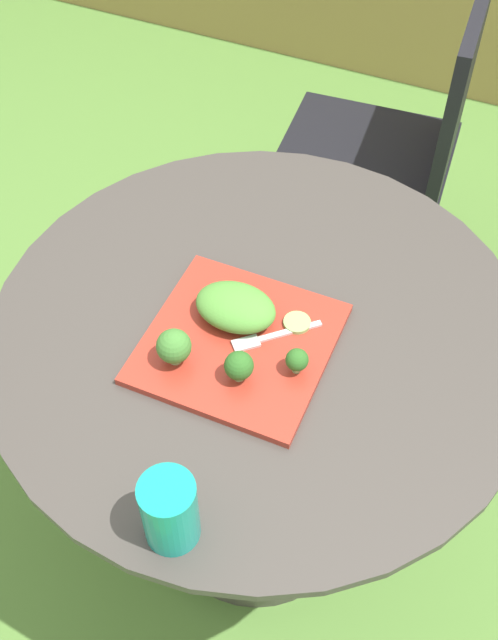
{
  "coord_description": "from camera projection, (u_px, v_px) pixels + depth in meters",
  "views": [
    {
      "loc": [
        0.31,
        -0.76,
        1.76
      ],
      "look_at": [
        -0.01,
        -0.03,
        0.77
      ],
      "focal_mm": 43.95,
      "sensor_mm": 36.0,
      "label": 1
    }
  ],
  "objects": [
    {
      "name": "ground_plane",
      "position": [
        256.0,
        516.0,
        1.88
      ],
      "size": [
        12.0,
        12.0,
        0.0
      ],
      "primitive_type": "plane",
      "color": "#568438"
    },
    {
      "name": "patio_table",
      "position": [
        258.0,
        408.0,
        1.51
      ],
      "size": [
        0.92,
        0.92,
        0.73
      ],
      "color": "#423D38",
      "rests_on": "ground_plane"
    },
    {
      "name": "patio_chair",
      "position": [
        403.0,
        138.0,
        1.96
      ],
      "size": [
        0.47,
        0.47,
        0.9
      ],
      "color": "black",
      "rests_on": "ground_plane"
    },
    {
      "name": "salad_plate",
      "position": [
        238.0,
        343.0,
        1.28
      ],
      "size": [
        0.29,
        0.29,
        0.01
      ],
      "primitive_type": "cube",
      "color": "#AD3323",
      "rests_on": "patio_table"
    },
    {
      "name": "drinking_glass",
      "position": [
        170.0,
        513.0,
        1.04
      ],
      "size": [
        0.08,
        0.08,
        0.12
      ],
      "color": "#149989",
      "rests_on": "patio_table"
    },
    {
      "name": "fork",
      "position": [
        268.0,
        337.0,
        1.28
      ],
      "size": [
        0.13,
        0.12,
        0.0
      ],
      "color": "silver",
      "rests_on": "salad_plate"
    },
    {
      "name": "lettuce_mound",
      "position": [
        236.0,
        307.0,
        1.29
      ],
      "size": [
        0.14,
        0.1,
        0.05
      ],
      "primitive_type": "ellipsoid",
      "color": "#519338",
      "rests_on": "salad_plate"
    },
    {
      "name": "broccoli_floret_0",
      "position": [
        239.0,
        366.0,
        1.2
      ],
      "size": [
        0.05,
        0.05,
        0.06
      ],
      "color": "#99B770",
      "rests_on": "salad_plate"
    },
    {
      "name": "broccoli_floret_1",
      "position": [
        174.0,
        346.0,
        1.22
      ],
      "size": [
        0.06,
        0.06,
        0.07
      ],
      "color": "#99B770",
      "rests_on": "salad_plate"
    },
    {
      "name": "broccoli_floret_2",
      "position": [
        297.0,
        360.0,
        1.22
      ],
      "size": [
        0.04,
        0.04,
        0.05
      ],
      "color": "#99B770",
      "rests_on": "salad_plate"
    },
    {
      "name": "cucumber_slice_0",
      "position": [
        297.0,
        323.0,
        1.3
      ],
      "size": [
        0.05,
        0.05,
        0.01
      ],
      "primitive_type": "cylinder",
      "color": "#8EB766",
      "rests_on": "salad_plate"
    }
  ]
}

